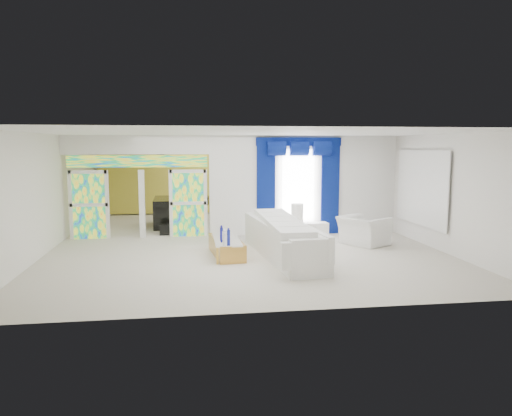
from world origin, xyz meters
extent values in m
plane|color=#B7AF9E|center=(0.00, 0.00, 0.00)|extent=(12.00, 12.00, 0.00)
cube|color=white|center=(2.15, 1.00, 1.50)|extent=(5.70, 0.18, 3.00)
cube|color=white|center=(-2.85, 1.00, 2.73)|extent=(4.30, 0.18, 0.55)
cube|color=#994C3F|center=(-4.28, 1.00, 1.00)|extent=(0.95, 0.04, 2.00)
cube|color=#994C3F|center=(-1.42, 1.00, 1.00)|extent=(0.95, 0.04, 2.00)
cube|color=#994C3F|center=(-2.85, 1.00, 2.25)|extent=(4.00, 0.05, 0.35)
cube|color=white|center=(1.90, 0.90, 1.45)|extent=(1.00, 0.02, 2.30)
cube|color=#04064C|center=(0.90, 0.87, 1.40)|extent=(0.55, 0.10, 2.80)
cube|color=#04064C|center=(2.90, 0.87, 1.40)|extent=(0.55, 0.10, 2.80)
cube|color=#04064C|center=(1.90, 0.87, 2.82)|extent=(2.60, 0.12, 0.25)
cube|color=white|center=(4.94, -1.00, 1.55)|extent=(0.04, 2.70, 1.90)
cube|color=gold|center=(0.00, 5.90, 1.50)|extent=(9.70, 0.12, 2.90)
cube|color=white|center=(0.83, -2.06, 0.41)|extent=(1.32, 4.35, 0.82)
cube|color=#BF8C3B|center=(-0.52, -1.76, 0.21)|extent=(0.80, 1.92, 0.41)
cube|color=white|center=(2.07, 0.42, 0.21)|extent=(1.28, 0.46, 0.42)
cylinder|color=white|center=(1.77, 0.42, 0.71)|extent=(0.36, 0.36, 0.58)
imported|color=white|center=(3.33, -0.95, 0.39)|extent=(1.50, 1.55, 0.77)
cube|color=black|center=(-1.84, 3.00, 0.47)|extent=(1.45, 1.89, 0.95)
cube|color=black|center=(-1.84, 1.40, 0.15)|extent=(0.93, 0.37, 0.31)
cube|color=tan|center=(-4.50, 2.51, 0.40)|extent=(0.57, 0.52, 0.81)
sphere|color=gold|center=(-2.30, 3.40, 2.65)|extent=(0.60, 0.60, 0.60)
cylinder|color=navy|center=(-0.60, -1.16, 0.51)|extent=(0.08, 0.08, 0.19)
cylinder|color=white|center=(-0.54, -1.41, 0.48)|extent=(0.11, 0.11, 0.13)
cylinder|color=silver|center=(-0.58, -2.02, 0.49)|extent=(0.10, 0.10, 0.15)
cylinder|color=navy|center=(-0.47, -1.81, 0.53)|extent=(0.08, 0.08, 0.23)
camera|label=1|loc=(-1.48, -13.57, 2.69)|focal=34.21mm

